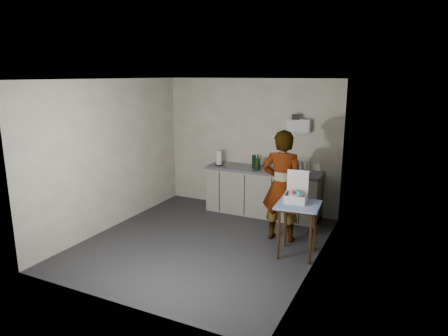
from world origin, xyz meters
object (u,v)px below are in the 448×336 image
at_px(side_table, 298,211).
at_px(soap_bottle, 258,162).
at_px(dish_rack, 298,169).
at_px(kitchen_counter, 263,193).
at_px(paper_towel, 219,158).
at_px(standing_man, 282,186).
at_px(dark_bottle, 254,162).
at_px(bakery_box, 296,195).
at_px(soda_can, 265,165).

height_order(side_table, soap_bottle, soap_bottle).
bearing_deg(dish_rack, kitchen_counter, 178.42).
bearing_deg(kitchen_counter, paper_towel, -175.45).
bearing_deg(kitchen_counter, soap_bottle, -134.54).
height_order(standing_man, paper_towel, standing_man).
distance_m(dark_bottle, bakery_box, 1.85).
relative_size(soap_bottle, dark_bottle, 1.11).
height_order(side_table, dish_rack, dish_rack).
xyz_separation_m(dark_bottle, dish_rack, (0.88, -0.00, -0.06)).
bearing_deg(soap_bottle, kitchen_counter, 45.46).
height_order(soap_bottle, soda_can, soap_bottle).
bearing_deg(paper_towel, dish_rack, 1.93).
bearing_deg(standing_man, dish_rack, -93.89).
height_order(kitchen_counter, soap_bottle, soap_bottle).
relative_size(kitchen_counter, dish_rack, 5.58).
relative_size(dark_bottle, bakery_box, 0.57).
relative_size(side_table, soda_can, 6.93).
relative_size(paper_towel, dish_rack, 0.73).
relative_size(paper_towel, bakery_box, 0.65).
bearing_deg(standing_man, dark_bottle, -52.72).
height_order(side_table, soda_can, soda_can).
height_order(side_table, standing_man, standing_man).
height_order(dark_bottle, dish_rack, dish_rack).
relative_size(dish_rack, bakery_box, 0.88).
xyz_separation_m(standing_man, soap_bottle, (-0.78, 0.92, 0.14)).
xyz_separation_m(soap_bottle, bakery_box, (1.12, -1.31, -0.14)).
height_order(kitchen_counter, bakery_box, bakery_box).
bearing_deg(dish_rack, dark_bottle, 179.73).
bearing_deg(soda_can, soap_bottle, -124.97).
bearing_deg(side_table, dark_bottle, 126.31).
bearing_deg(dark_bottle, bakery_box, -48.57).
relative_size(soda_can, dish_rack, 0.29).
height_order(side_table, paper_towel, paper_towel).
xyz_separation_m(standing_man, paper_towel, (-1.60, 0.94, 0.13)).
relative_size(soda_can, dark_bottle, 0.46).
distance_m(paper_towel, dish_rack, 1.60).
height_order(kitchen_counter, soda_can, soda_can).
xyz_separation_m(side_table, paper_towel, (-2.01, 1.42, 0.34)).
xyz_separation_m(kitchen_counter, standing_man, (0.69, -1.01, 0.49)).
height_order(soap_bottle, paper_towel, paper_towel).
xyz_separation_m(kitchen_counter, soda_can, (0.01, 0.06, 0.54)).
height_order(soda_can, bakery_box, bakery_box).
distance_m(dark_bottle, dish_rack, 0.88).
bearing_deg(bakery_box, paper_towel, 138.53).
distance_m(kitchen_counter, standing_man, 1.32).
bearing_deg(soap_bottle, soda_can, 55.03).
distance_m(standing_man, soap_bottle, 1.21).
bearing_deg(paper_towel, standing_man, -30.24).
bearing_deg(kitchen_counter, side_table, -53.52).
xyz_separation_m(soap_bottle, dark_bottle, (-0.11, 0.08, -0.01)).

